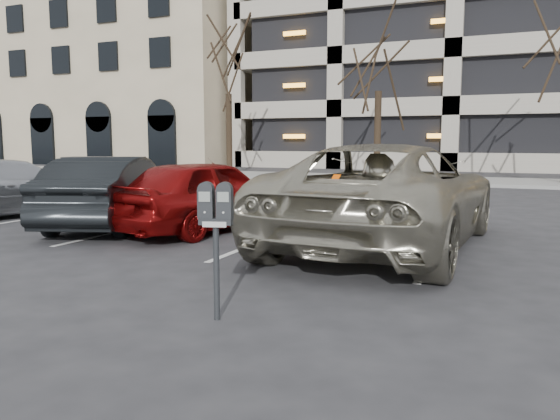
{
  "coord_description": "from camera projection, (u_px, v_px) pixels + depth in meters",
  "views": [
    {
      "loc": [
        2.4,
        -6.54,
        1.65
      ],
      "look_at": [
        -0.07,
        -0.88,
        0.86
      ],
      "focal_mm": 35.0,
      "sensor_mm": 36.0,
      "label": 1
    }
  ],
  "objects": [
    {
      "name": "ground",
      "position": [
        312.0,
        268.0,
        7.11
      ],
      "size": [
        140.0,
        140.0,
        0.0
      ],
      "primitive_type": "plane",
      "color": "#28282B",
      "rests_on": "ground"
    },
    {
      "name": "sidewalk",
      "position": [
        451.0,
        181.0,
        21.65
      ],
      "size": [
        80.0,
        4.0,
        0.12
      ],
      "primitive_type": "cube",
      "color": "gray",
      "rests_on": "ground"
    },
    {
      "name": "stall_lines",
      "position": [
        283.0,
        233.0,
        9.75
      ],
      "size": [
        16.9,
        5.2,
        0.0
      ],
      "color": "silver",
      "rests_on": "ground"
    },
    {
      "name": "office_building",
      "position": [
        117.0,
        68.0,
        44.46
      ],
      "size": [
        26.0,
        16.2,
        15.0
      ],
      "color": "tan",
      "rests_on": "ground"
    },
    {
      "name": "tree_a",
      "position": [
        228.0,
        43.0,
        24.85
      ],
      "size": [
        3.7,
        3.7,
        8.4
      ],
      "color": "black",
      "rests_on": "ground"
    },
    {
      "name": "tree_b",
      "position": [
        380.0,
        35.0,
        22.1
      ],
      "size": [
        3.59,
        3.59,
        8.15
      ],
      "color": "black",
      "rests_on": "ground"
    },
    {
      "name": "parking_meter",
      "position": [
        216.0,
        217.0,
        4.93
      ],
      "size": [
        0.34,
        0.21,
        1.25
      ],
      "rotation": [
        0.0,
        0.0,
        0.29
      ],
      "color": "black",
      "rests_on": "ground"
    },
    {
      "name": "suv_silver",
      "position": [
        387.0,
        195.0,
        8.53
      ],
      "size": [
        2.93,
        5.88,
        1.61
      ],
      "rotation": [
        0.0,
        0.0,
        3.09
      ],
      "color": "#ABA691",
      "rests_on": "ground"
    },
    {
      "name": "car_red",
      "position": [
        207.0,
        194.0,
        10.03
      ],
      "size": [
        2.36,
        4.17,
        1.34
      ],
      "primitive_type": "imported",
      "rotation": [
        0.0,
        0.0,
        2.93
      ],
      "color": "maroon",
      "rests_on": "ground"
    },
    {
      "name": "car_dark",
      "position": [
        113.0,
        192.0,
        10.48
      ],
      "size": [
        2.72,
        4.34,
        1.35
      ],
      "primitive_type": "imported",
      "rotation": [
        0.0,
        0.0,
        3.48
      ],
      "color": "black",
      "rests_on": "ground"
    },
    {
      "name": "car_silver",
      "position": [
        11.0,
        187.0,
        12.06
      ],
      "size": [
        2.81,
        4.61,
        1.25
      ],
      "primitive_type": "imported",
      "rotation": [
        0.0,
        0.0,
        2.88
      ],
      "color": "#B6B9BE",
      "rests_on": "ground"
    }
  ]
}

